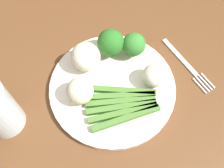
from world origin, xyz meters
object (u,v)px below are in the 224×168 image
cauliflower_back (80,91)px  fork (187,65)px  dining_table (86,116)px  broccoli_left (134,45)px  plate (112,87)px  cauliflower_near_fork (86,57)px  asparagus_bundle (122,104)px  cauliflower_edge (154,76)px  broccoli_back_right (111,43)px

cauliflower_back → fork: (-0.25, 0.00, -0.04)m
dining_table → broccoli_left: 0.22m
plate → cauliflower_near_fork: 0.09m
cauliflower_near_fork → asparagus_bundle: bearing=107.2°
asparagus_bundle → broccoli_left: broccoli_left is taller
cauliflower_near_fork → fork: cauliflower_near_fork is taller
asparagus_bundle → fork: bearing=-151.8°
cauliflower_back → fork: bearing=179.0°
dining_table → cauliflower_edge: bearing=172.7°
cauliflower_back → cauliflower_edge: cauliflower_back is taller
cauliflower_back → cauliflower_edge: 0.16m
dining_table → cauliflower_back: (0.00, -0.00, 0.15)m
broccoli_left → cauliflower_back: size_ratio=1.13×
plate → dining_table: bearing=2.3°
cauliflower_back → cauliflower_edge: (-0.16, 0.02, -0.00)m
cauliflower_edge → fork: size_ratio=0.31×
broccoli_left → cauliflower_near_fork: 0.11m
plate → cauliflower_back: bearing=1.7°
dining_table → cauliflower_edge: 0.21m
broccoli_left → cauliflower_edge: 0.08m
cauliflower_edge → cauliflower_back: bearing=-7.6°
asparagus_bundle → cauliflower_back: (0.07, -0.05, 0.02)m
plate → fork: 0.18m
dining_table → broccoli_left: broccoli_left is taller
asparagus_bundle → cauliflower_back: cauliflower_back is taller
asparagus_bundle → fork: 0.19m
broccoli_left → broccoli_back_right: (0.05, -0.02, 0.00)m
fork → broccoli_back_right: bearing=-130.8°
broccoli_left → broccoli_back_right: bearing=-23.2°
fork → cauliflower_near_fork: bearing=-121.4°
fork → broccoli_left: bearing=-132.8°
dining_table → plate: bearing=-177.7°
broccoli_left → cauliflower_edge: broccoli_left is taller
cauliflower_edge → plate: bearing=-15.0°
dining_table → fork: size_ratio=7.22×
broccoli_left → cauliflower_back: broccoli_left is taller
asparagus_bundle → broccoli_back_right: size_ratio=2.19×
plate → broccoli_back_right: 0.10m
asparagus_bundle → fork: asparagus_bundle is taller
dining_table → broccoli_back_right: bearing=-140.2°
asparagus_bundle → cauliflower_near_fork: 0.13m
fork → dining_table: bearing=-103.2°
dining_table → asparagus_bundle: bearing=146.0°
plate → cauliflower_edge: size_ratio=5.36×
asparagus_bundle → broccoli_left: size_ratio=2.47×
plate → fork: plate is taller
dining_table → cauliflower_near_fork: size_ratio=18.65×
broccoli_back_right → fork: broccoli_back_right is taller
broccoli_left → cauliflower_back: 0.16m
cauliflower_back → plate: bearing=-178.3°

